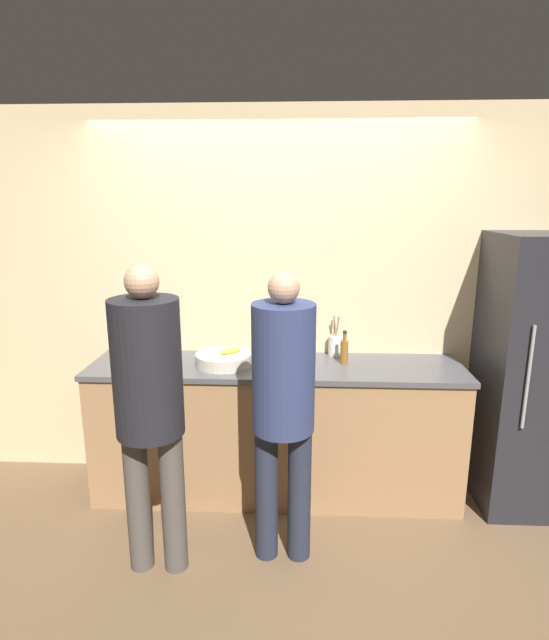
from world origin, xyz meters
The scene contains 11 objects.
ground_plane centered at (0.00, 0.00, 0.00)m, with size 14.00×14.00×0.00m, color brown.
wall_back centered at (0.00, 0.64, 1.30)m, with size 5.20×0.06×2.60m.
counter centered at (0.00, 0.35, 0.47)m, with size 2.47×0.62×0.93m.
refrigerator centered at (1.67, 0.31, 0.90)m, with size 0.64×0.64×1.80m.
person_left centered at (-0.62, -0.45, 1.01)m, with size 0.35×0.35×1.69m.
person_center centered at (0.07, -0.32, 0.97)m, with size 0.34×0.34×1.64m.
fruit_bowl centered at (-0.34, 0.30, 0.97)m, with size 0.37×0.37×0.12m.
utensil_crock centered at (0.41, 0.55, 1.01)m, with size 0.10×0.10×0.28m.
bottle_dark centered at (-0.02, 0.36, 1.01)m, with size 0.05×0.05×0.19m.
bottle_amber centered at (0.45, 0.37, 1.02)m, with size 0.05×0.05×0.22m.
cup_red centered at (-1.01, 0.34, 0.98)m, with size 0.09×0.09×0.09m.
Camera 1 is at (0.15, -2.80, 2.00)m, focal length 28.00 mm.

